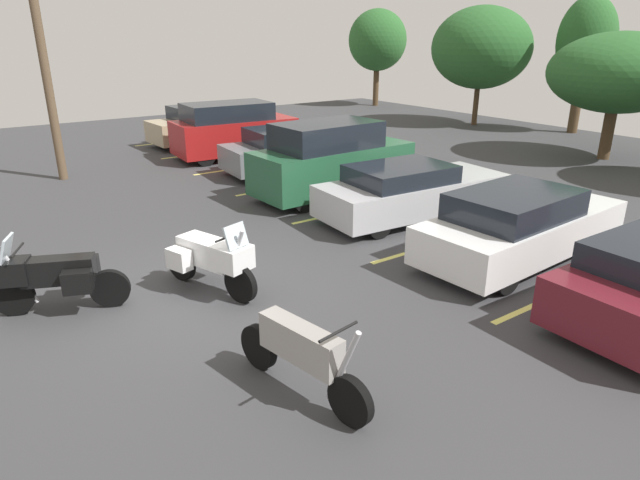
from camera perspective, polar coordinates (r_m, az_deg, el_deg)
ground at (r=9.95m, az=-13.60°, el=-5.80°), size 44.00×44.00×0.10m
motorcycle_touring at (r=9.70m, az=-11.18°, el=-1.76°), size 2.11×1.16×1.38m
motorcycle_second at (r=6.92m, az=-1.93°, el=-11.72°), size 2.28×0.67×1.27m
motorcycle_third at (r=9.84m, az=-25.84°, el=-3.39°), size 1.15×2.00×1.35m
parking_stripes at (r=13.58m, az=9.47°, el=2.01°), size 26.65×5.03×0.01m
car_tan at (r=23.27m, az=-11.90°, el=11.56°), size 2.04×4.56×1.56m
car_red at (r=20.49m, az=-9.04°, el=11.23°), size 2.17×4.42×1.97m
car_grey at (r=18.09m, az=-3.11°, el=9.31°), size 2.17×4.54×1.46m
car_green at (r=15.27m, az=1.20°, el=8.29°), size 1.97×4.66×2.06m
car_silver at (r=13.65m, az=9.43°, el=5.05°), size 2.13×4.97×1.35m
car_white at (r=11.61m, az=20.12°, el=1.46°), size 2.07×4.96×1.46m
utility_pole at (r=18.59m, az=-26.90°, el=17.04°), size 1.63×0.98×7.24m
tree_far_left at (r=28.62m, az=16.42°, el=18.61°), size 4.69×4.69×5.51m
tree_rear at (r=35.39m, az=6.00°, el=19.94°), size 3.49×3.49×5.65m
tree_center at (r=22.26m, az=28.62°, el=15.00°), size 4.72×4.72×4.36m
tree_center_left at (r=27.78m, az=25.94°, el=18.06°), size 2.47×2.47×5.82m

